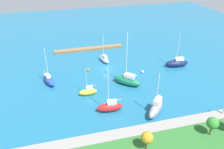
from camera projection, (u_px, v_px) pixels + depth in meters
The scene contains 14 objects.
water at pixel (107, 69), 71.56m from camera, with size 160.00×160.00×0.00m, color #1E668C.
pier_dock at pixel (89, 49), 84.21m from camera, with size 25.23×2.27×0.86m, color olive.
breakwater at pixel (140, 132), 46.67m from camera, with size 74.23×2.76×1.17m, color gray.
park_tree_center at pixel (147, 138), 40.77m from camera, with size 2.28×2.28×4.00m.
park_tree_west at pixel (213, 123), 43.90m from camera, with size 2.39×2.39×4.19m.
sailboat_gray_near_pier at pixel (156, 108), 51.84m from camera, with size 6.53×6.56×10.75m.
sailboat_yellow_east_end at pixel (88, 92), 58.61m from camera, with size 4.65×1.63×8.17m.
sailboat_white_outer_mooring at pixel (104, 59), 75.32m from camera, with size 3.14×5.75×9.53m.
sailboat_red_by_breakwater at pixel (110, 107), 52.84m from camera, with size 6.19×2.51×11.77m.
sailboat_blue_lone_south at pixel (49, 80), 63.16m from camera, with size 4.02×6.16×11.08m.
sailboat_navy_off_beacon at pixel (177, 63), 72.37m from camera, with size 7.65×3.41×11.07m.
sailboat_green_west_end at pixel (127, 80), 62.81m from camera, with size 7.61×7.31×15.12m.
mooring_buoy_orange at pixel (88, 70), 70.11m from camera, with size 0.80×0.80×0.80m, color orange.
mooring_buoy_white at pixel (143, 72), 69.06m from camera, with size 0.81×0.81×0.81m, color white.
Camera 1 is at (14.55, 61.32, 33.98)m, focal length 36.37 mm.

